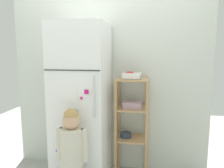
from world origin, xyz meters
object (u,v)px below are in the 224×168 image
at_px(refrigerator, 82,104).
at_px(pantry_shelf_unit, 131,118).
at_px(fruit_bin, 130,75).
at_px(child_standing, 72,147).

distance_m(refrigerator, pantry_shelf_unit, 0.60).
relative_size(pantry_shelf_unit, fruit_bin, 5.66).
distance_m(child_standing, pantry_shelf_unit, 0.80).
bearing_deg(child_standing, pantry_shelf_unit, 48.03).
bearing_deg(fruit_bin, child_standing, -130.95).
xyz_separation_m(child_standing, pantry_shelf_unit, (0.53, 0.58, 0.14)).
bearing_deg(pantry_shelf_unit, fruit_bin, 179.10).
xyz_separation_m(refrigerator, fruit_bin, (0.54, 0.15, 0.32)).
bearing_deg(pantry_shelf_unit, child_standing, -131.97).
bearing_deg(refrigerator, child_standing, -86.20).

